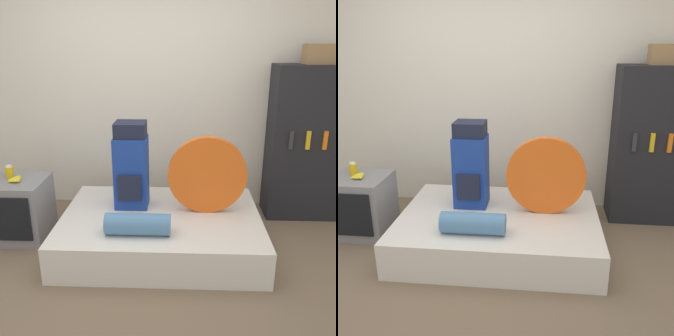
% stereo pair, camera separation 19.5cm
% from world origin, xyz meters
% --- Properties ---
extents(ground_plane, '(16.00, 16.00, 0.00)m').
position_xyz_m(ground_plane, '(0.00, 0.00, 0.00)').
color(ground_plane, brown).
extents(wall_back, '(8.00, 0.05, 2.60)m').
position_xyz_m(wall_back, '(0.00, 1.69, 1.30)').
color(wall_back, silver).
rests_on(wall_back, ground_plane).
extents(bed, '(1.81, 1.33, 0.32)m').
position_xyz_m(bed, '(0.22, 0.66, 0.16)').
color(bed, silver).
rests_on(bed, ground_plane).
extents(backpack, '(0.31, 0.31, 0.82)m').
position_xyz_m(backpack, '(-0.07, 0.85, 0.72)').
color(backpack, navy).
rests_on(backpack, bed).
extents(tent_bag, '(0.72, 0.08, 0.72)m').
position_xyz_m(tent_bag, '(0.64, 0.74, 0.68)').
color(tent_bag, '#E05B19').
rests_on(tent_bag, bed).
extents(sleeping_roll, '(0.54, 0.18, 0.18)m').
position_xyz_m(sleeping_roll, '(0.05, 0.27, 0.41)').
color(sleeping_roll, teal).
rests_on(sleeping_roll, bed).
extents(television, '(0.55, 0.53, 0.59)m').
position_xyz_m(television, '(-1.17, 0.78, 0.29)').
color(television, gray).
rests_on(television, ground_plane).
extents(canister, '(0.08, 0.08, 0.12)m').
position_xyz_m(canister, '(-1.25, 0.86, 0.65)').
color(canister, gold).
rests_on(canister, television).
extents(banana_bunch, '(0.13, 0.17, 0.04)m').
position_xyz_m(banana_bunch, '(-1.15, 0.77, 0.61)').
color(banana_bunch, yellow).
rests_on(banana_bunch, television).
extents(bookshelf, '(0.84, 0.42, 1.62)m').
position_xyz_m(bookshelf, '(1.74, 1.41, 0.81)').
color(bookshelf, black).
rests_on(bookshelf, ground_plane).
extents(cardboard_box, '(0.37, 0.21, 0.19)m').
position_xyz_m(cardboard_box, '(1.79, 1.44, 1.71)').
color(cardboard_box, '#99754C').
rests_on(cardboard_box, bookshelf).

